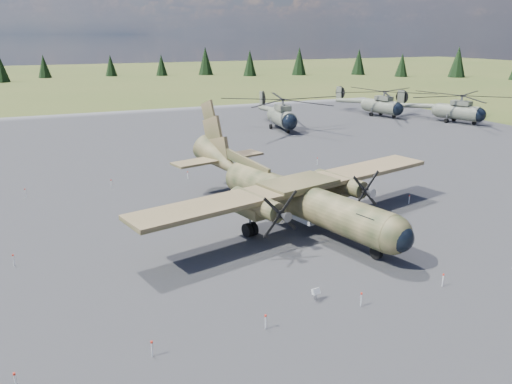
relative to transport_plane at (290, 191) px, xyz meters
name	(u,v)px	position (x,y,z in m)	size (l,w,h in m)	color
ground	(242,230)	(-4.28, -0.24, -2.72)	(500.00, 500.00, 0.00)	#515224
apron	(205,195)	(-4.28, 9.76, -2.72)	(120.00, 120.00, 0.04)	slate
transport_plane	(290,191)	(0.00, 0.00, 0.00)	(28.55, 25.56, 9.47)	#30381E
helicopter_near	(282,108)	(17.65, 37.94, 0.92)	(22.61, 24.87, 5.13)	slate
helicopter_mid	(382,98)	(41.13, 43.20, 0.71)	(22.93, 24.17, 4.84)	slate
helicopter_far	(458,103)	(48.99, 31.98, 0.77)	(24.79, 24.95, 4.93)	slate
info_placard_left	(316,293)	(-4.35, -12.20, -2.19)	(0.54, 0.32, 0.80)	gray
info_placard_right	(315,292)	(-4.36, -12.07, -2.24)	(0.47, 0.22, 0.72)	gray
barrier_fence	(237,225)	(-4.75, -0.32, -2.21)	(33.12, 29.62, 0.85)	silver
treeline	(260,171)	(-2.85, -0.49, 2.09)	(334.43, 330.16, 10.98)	black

